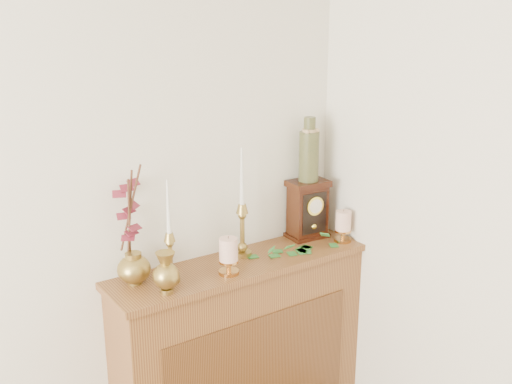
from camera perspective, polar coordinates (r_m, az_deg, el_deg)
console_shelf at (r=2.92m, az=-1.31°, el=-15.52°), size 1.24×0.34×0.93m
candlestick_left at (r=2.47m, az=-8.19°, el=-5.42°), size 0.07×0.07×0.44m
candlestick_center at (r=2.70m, az=-1.32°, el=-2.83°), size 0.08×0.08×0.51m
bud_vase at (r=2.40m, az=-8.57°, el=-7.65°), size 0.11×0.11×0.17m
ginger_jar at (r=2.48m, az=-11.97°, el=-3.43°), size 0.21×0.22×0.51m
pillar_candle_left at (r=2.54m, az=-2.63°, el=-5.94°), size 0.09×0.09×0.17m
pillar_candle_right at (r=2.92m, az=8.30°, el=-3.09°), size 0.08×0.08×0.16m
ivy_garland at (r=2.79m, az=4.08°, el=-5.56°), size 0.40×0.20×0.08m
mantel_clock at (r=2.94m, az=4.95°, el=-1.70°), size 0.20×0.15×0.29m
ceramic_vase at (r=2.87m, az=5.07°, el=3.75°), size 0.10×0.10×0.31m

